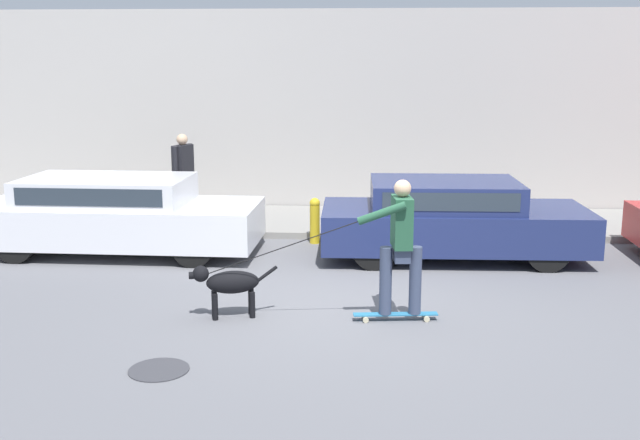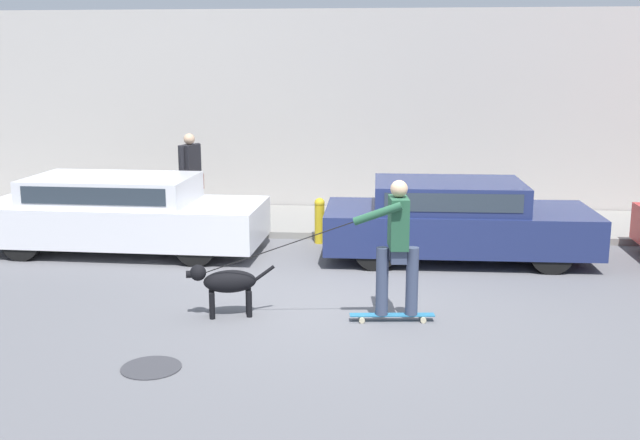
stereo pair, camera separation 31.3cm
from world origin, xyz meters
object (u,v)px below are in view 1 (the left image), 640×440
at_px(parked_car_1, 452,219).
at_px(skateboarder, 400,242).
at_px(dog, 229,283).
at_px(fire_hydrant, 315,219).
at_px(pedestrian_with_bag, 184,175).
at_px(parked_car_0, 116,215).

bearing_deg(parked_car_1, skateboarder, -108.37).
xyz_separation_m(dog, fire_hydrant, (0.80, 3.89, -0.02)).
relative_size(parked_car_1, fire_hydrant, 5.29).
bearing_deg(pedestrian_with_bag, skateboarder, -34.72).
distance_m(parked_car_0, parked_car_1, 5.40).
relative_size(parked_car_0, pedestrian_with_bag, 2.74).
distance_m(dog, pedestrian_with_bag, 5.12).
xyz_separation_m(dog, skateboarder, (2.05, -0.00, 0.54)).
relative_size(parked_car_0, parked_car_1, 1.10).
bearing_deg(skateboarder, dog, -5.70).
distance_m(dog, skateboarder, 2.13).
relative_size(parked_car_1, skateboarder, 1.46).
distance_m(parked_car_1, fire_hydrant, 2.39).
xyz_separation_m(parked_car_1, pedestrian_with_bag, (-4.69, 1.76, 0.42)).
relative_size(parked_car_0, skateboarder, 1.60).
height_order(dog, pedestrian_with_bag, pedestrian_with_bag).
bearing_deg(skateboarder, parked_car_1, -113.28).
bearing_deg(skateboarder, parked_car_0, -40.14).
bearing_deg(pedestrian_with_bag, fire_hydrant, -2.80).
relative_size(parked_car_0, dog, 4.32).
relative_size(dog, fire_hydrant, 1.34).
height_order(parked_car_0, skateboarder, skateboarder).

